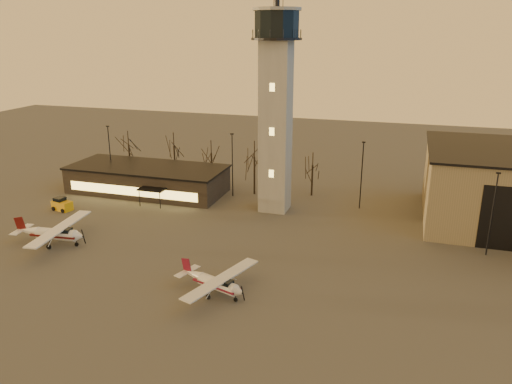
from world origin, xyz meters
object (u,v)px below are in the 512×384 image
Objects in this scene: service_cart at (62,205)px; control_tower at (276,98)px; terminal at (148,179)px; cessna_front at (219,286)px; cessna_rear at (58,236)px.

control_tower is at bearing 30.05° from service_cart.
cessna_front is at bearing -50.31° from terminal.
terminal is 2.43× the size of cessna_front.
terminal is 7.88× the size of service_cart.
service_cart is at bearing 119.57° from cessna_rear.
control_tower reaches higher than terminal.
terminal is 36.52m from cessna_front.
control_tower is at bearing -5.15° from terminal.
terminal is 14.08m from service_cart.
control_tower reaches higher than service_cart.
control_tower is 26.24m from terminal.
cessna_front is (1.32, -26.11, -15.33)m from control_tower.
terminal is at bearing 148.08° from cessna_front.
control_tower is 35.02m from service_cart.
control_tower reaches higher than cessna_rear.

